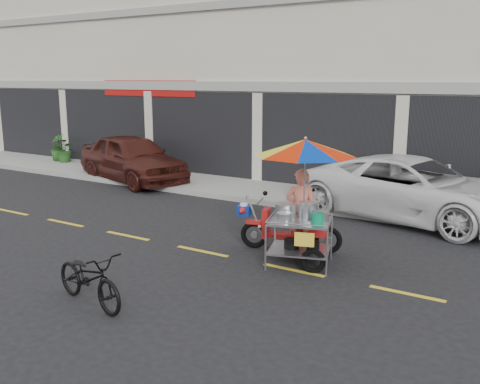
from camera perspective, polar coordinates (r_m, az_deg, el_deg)
The scene contains 9 objects.
ground at distance 9.67m, azimuth 5.73°, elevation -8.31°, with size 90.00×90.00×0.00m, color black.
sidewalk at distance 14.59m, azimuth 15.37°, elevation -1.37°, with size 45.00×3.00×0.15m, color gray.
centerline at distance 9.67m, azimuth 5.73°, elevation -8.29°, with size 42.00×0.10×0.01m, color gold.
maroon_sedan at distance 17.90m, azimuth -11.42°, elevation 3.57°, with size 1.85×4.61×1.57m, color #401712.
white_pickup at distance 13.44m, azimuth 17.99°, elevation 0.32°, with size 2.51×5.44×1.51m, color white.
plant_tall at distance 21.87m, azimuth -18.16°, elevation 4.27°, with size 0.84×0.73×0.93m, color #204D1A.
plant_short at distance 22.31m, azimuth -18.83°, elevation 4.52°, with size 0.59×0.59×1.05m, color #204D1A.
near_bicycle at distance 8.40m, azimuth -15.79°, elevation -8.81°, with size 0.57×1.63×0.86m, color black.
food_vendor_rig at distance 9.86m, azimuth 6.60°, elevation 1.00°, with size 2.72×2.26×2.36m.
Camera 1 is at (3.96, -8.15, 3.35)m, focal length 40.00 mm.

